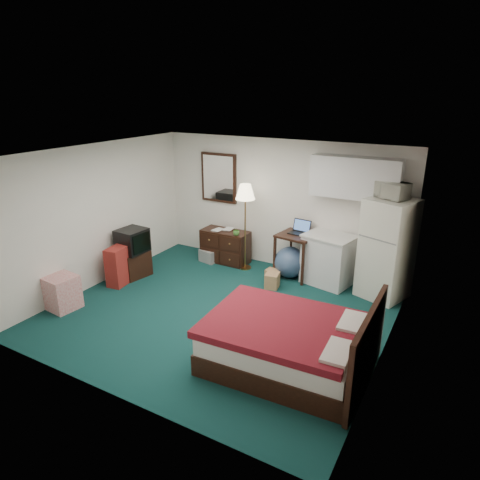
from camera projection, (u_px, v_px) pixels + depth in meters
The scene contains 25 objects.
floor at pixel (219, 313), 6.81m from camera, with size 5.00×4.50×0.01m, color #0F3D41.
ceiling at pixel (216, 154), 5.97m from camera, with size 5.00×4.50×0.01m, color silver.
walls at pixel (218, 239), 6.39m from camera, with size 5.01×4.51×2.50m.
mirror at pixel (219, 178), 8.70m from camera, with size 0.80×0.06×1.00m, color white, non-canonical shape.
upper_cabinets at pixel (355, 178), 7.20m from camera, with size 1.50×0.35×0.70m, color silver, non-canonical shape.
headboard at pixel (367, 350), 4.89m from camera, with size 0.06×1.56×1.00m, color black, non-canonical shape.
dresser at pixel (225, 246), 8.71m from camera, with size 0.97×0.44×0.66m, color black, non-canonical shape.
floor_lamp at pixel (245, 228), 8.21m from camera, with size 0.37×0.37×1.69m, color #B38246, non-canonical shape.
desk at pixel (297, 255), 8.02m from camera, with size 0.66×0.66×0.83m, color black, non-canonical shape.
exercise_ball at pixel (290, 262), 8.01m from camera, with size 0.59×0.59×0.59m, color #385075.
kitchen_counter at pixel (328, 260), 7.71m from camera, with size 0.81×0.62×0.89m, color silver, non-canonical shape.
fridge at pixel (387, 249), 7.09m from camera, with size 0.70×0.70×1.70m, color silver, non-canonical shape.
bed at pixel (284, 344), 5.44m from camera, with size 1.89×1.47×0.60m, color #56070F, non-canonical shape.
tv_stand at pixel (133, 263), 8.08m from camera, with size 0.49×0.53×0.49m, color black, non-canonical shape.
suitcase at pixel (118, 266), 7.68m from camera, with size 0.27×0.44×0.71m, color maroon, non-canonical shape.
retail_box at pixel (62, 293), 6.86m from camera, with size 0.44×0.44×0.55m, color white, non-canonical shape.
file_bin at pixel (209, 256), 8.78m from camera, with size 0.36×0.27×0.25m, color gray, non-canonical shape.
cardboard_box_a at pixel (272, 275), 7.96m from camera, with size 0.23×0.19×0.19m, color #A46B42, non-canonical shape.
cardboard_box_b at pixel (272, 280), 7.63m from camera, with size 0.23×0.27×0.27m, color #A46B42, non-canonical shape.
laptop at pixel (299, 228), 7.85m from camera, with size 0.35×0.28×0.24m, color black, non-canonical shape.
crt_tv at pixel (132, 241), 7.91m from camera, with size 0.48×0.51×0.44m, color black, non-canonical shape.
microwave at pixel (392, 188), 6.80m from camera, with size 0.48×0.27×0.33m, color silver.
book_a at pixel (215, 224), 8.64m from camera, with size 0.18×0.02×0.24m, color #A46B42.
book_b at pixel (224, 223), 8.66m from camera, with size 0.18×0.02×0.24m, color #A46B42.
mug at pixel (236, 232), 8.31m from camera, with size 0.13×0.10×0.13m, color #447B30.
Camera 1 is at (3.22, -5.10, 3.38)m, focal length 32.00 mm.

